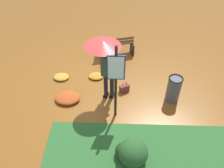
{
  "coord_description": "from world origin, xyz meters",
  "views": [
    {
      "loc": [
        -0.49,
        5.38,
        5.11
      ],
      "look_at": [
        -0.34,
        0.62,
        0.85
      ],
      "focal_mm": 37.75,
      "sensor_mm": 36.0,
      "label": 1
    }
  ],
  "objects_px": {
    "person_with_umbrella": "(105,55)",
    "park_bench": "(115,45)",
    "info_sign_post": "(116,76)",
    "handbag": "(124,88)",
    "trash_bin": "(174,89)"
  },
  "relations": [
    {
      "from": "handbag",
      "to": "trash_bin",
      "type": "xyz_separation_m",
      "value": [
        -1.43,
        0.29,
        0.29
      ]
    },
    {
      "from": "info_sign_post",
      "to": "handbag",
      "type": "bearing_deg",
      "value": -104.75
    },
    {
      "from": "handbag",
      "to": "person_with_umbrella",
      "type": "bearing_deg",
      "value": 26.85
    },
    {
      "from": "person_with_umbrella",
      "to": "park_bench",
      "type": "bearing_deg",
      "value": -95.06
    },
    {
      "from": "person_with_umbrella",
      "to": "park_bench",
      "type": "height_order",
      "value": "person_with_umbrella"
    },
    {
      "from": "park_bench",
      "to": "trash_bin",
      "type": "height_order",
      "value": "trash_bin"
    },
    {
      "from": "person_with_umbrella",
      "to": "handbag",
      "type": "bearing_deg",
      "value": -153.15
    },
    {
      "from": "park_bench",
      "to": "trash_bin",
      "type": "xyz_separation_m",
      "value": [
        -1.77,
        2.34,
        0.02
      ]
    },
    {
      "from": "info_sign_post",
      "to": "handbag",
      "type": "relative_size",
      "value": 6.22
    },
    {
      "from": "park_bench",
      "to": "trash_bin",
      "type": "bearing_deg",
      "value": 127.19
    },
    {
      "from": "person_with_umbrella",
      "to": "info_sign_post",
      "type": "distance_m",
      "value": 0.77
    },
    {
      "from": "info_sign_post",
      "to": "park_bench",
      "type": "xyz_separation_m",
      "value": [
        0.08,
        -3.04,
        -1.04
      ]
    },
    {
      "from": "person_with_umbrella",
      "to": "trash_bin",
      "type": "xyz_separation_m",
      "value": [
        -1.98,
        0.01,
        -1.13
      ]
    },
    {
      "from": "person_with_umbrella",
      "to": "handbag",
      "type": "relative_size",
      "value": 5.53
    },
    {
      "from": "person_with_umbrella",
      "to": "handbag",
      "type": "height_order",
      "value": "person_with_umbrella"
    }
  ]
}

